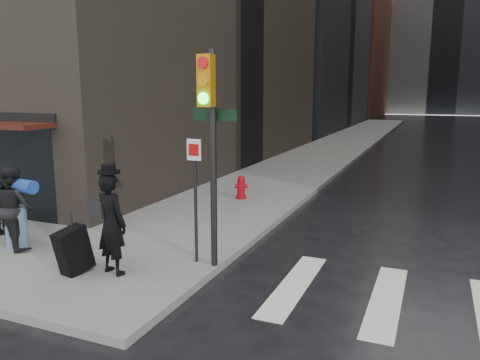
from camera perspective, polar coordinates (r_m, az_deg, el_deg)
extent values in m
plane|color=black|center=(9.46, -16.43, -11.11)|extent=(140.00, 140.00, 0.00)
cube|color=slate|center=(34.38, 13.22, 4.78)|extent=(4.00, 50.00, 0.15)
cube|color=silver|center=(8.74, 6.66, -12.54)|extent=(0.50, 3.00, 0.01)
cube|color=silver|center=(8.48, 17.40, -13.72)|extent=(0.50, 3.00, 0.01)
cube|color=#572E1E|center=(71.87, 7.92, 18.22)|extent=(22.00, 20.00, 26.00)
cube|color=slate|center=(85.66, 24.02, 18.23)|extent=(40.00, 12.00, 32.00)
imported|color=black|center=(8.82, -15.40, -5.19)|extent=(0.77, 0.59, 1.88)
cylinder|color=black|center=(8.61, -15.72, 0.96)|extent=(0.40, 0.40, 0.05)
cylinder|color=black|center=(8.60, -15.74, 1.35)|extent=(0.25, 0.25, 0.15)
cube|color=black|center=(8.96, -17.05, -3.37)|extent=(0.42, 0.21, 0.33)
cube|color=black|center=(9.15, -19.64, -8.12)|extent=(0.47, 0.78, 0.95)
cylinder|color=black|center=(9.01, -19.83, -5.11)|extent=(0.04, 0.04, 0.44)
imported|color=black|center=(10.95, -25.80, -3.04)|extent=(1.03, 0.90, 1.79)
cube|color=black|center=(11.47, -25.73, -4.29)|extent=(0.60, 0.43, 0.33)
cylinder|color=#1D419F|center=(10.64, -24.76, -0.70)|extent=(0.57, 0.35, 0.29)
cylinder|color=black|center=(8.68, -3.27, 2.25)|extent=(0.12, 0.12, 4.04)
cube|color=#B0790B|center=(8.40, -4.16, 11.98)|extent=(0.30, 0.20, 0.91)
cylinder|color=red|center=(8.32, -4.56, 14.07)|extent=(0.21, 0.07, 0.20)
cylinder|color=orange|center=(8.31, -4.53, 11.99)|extent=(0.21, 0.07, 0.20)
cylinder|color=#19E533|center=(8.31, -4.50, 9.90)|extent=(0.21, 0.07, 0.20)
cylinder|color=black|center=(9.04, -5.43, -2.66)|extent=(0.06, 0.06, 2.42)
cube|color=white|center=(8.84, -5.64, 3.68)|extent=(0.30, 0.04, 0.40)
cube|color=black|center=(8.67, -3.10, 7.94)|extent=(0.91, 0.10, 0.22)
cylinder|color=#9B0910|center=(14.68, 0.14, -2.07)|extent=(0.32, 0.32, 0.10)
cylinder|color=#9B0910|center=(14.63, 0.14, -1.11)|extent=(0.24, 0.24, 0.60)
sphere|color=#9B0910|center=(14.57, 0.14, 0.12)|extent=(0.22, 0.22, 0.22)
cylinder|color=#9B0910|center=(14.61, 0.14, -0.73)|extent=(0.43, 0.28, 0.14)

